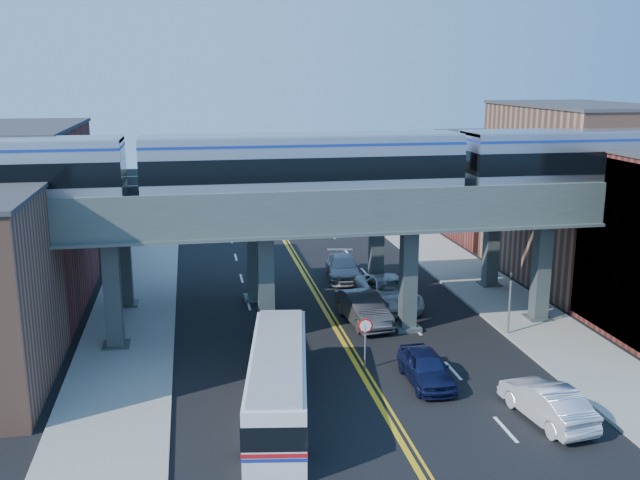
{
  "coord_description": "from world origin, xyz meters",
  "views": [
    {
      "loc": [
        -7.77,
        -28.76,
        14.23
      ],
      "look_at": [
        -0.99,
        8.23,
        5.38
      ],
      "focal_mm": 40.0,
      "sensor_mm": 36.0,
      "label": 1
    }
  ],
  "objects_px": {
    "car_parked_curb": "(547,402)",
    "car_lane_a": "(426,367)",
    "transit_train": "(303,166)",
    "transit_bus": "(278,383)",
    "car_lane_d": "(343,267)",
    "car_lane_b": "(363,308)",
    "car_lane_c": "(388,292)",
    "traffic_signal": "(510,296)",
    "stop_sign": "(365,335)"
  },
  "relations": [
    {
      "from": "transit_train",
      "to": "car_lane_d",
      "type": "bearing_deg",
      "value": 67.25
    },
    {
      "from": "traffic_signal",
      "to": "transit_bus",
      "type": "relative_size",
      "value": 0.37
    },
    {
      "from": "transit_train",
      "to": "car_parked_curb",
      "type": "bearing_deg",
      "value": -53.85
    },
    {
      "from": "traffic_signal",
      "to": "car_lane_b",
      "type": "bearing_deg",
      "value": 154.95
    },
    {
      "from": "transit_train",
      "to": "transit_bus",
      "type": "distance_m",
      "value": 12.3
    },
    {
      "from": "transit_train",
      "to": "transit_bus",
      "type": "height_order",
      "value": "transit_train"
    },
    {
      "from": "car_lane_b",
      "to": "car_lane_d",
      "type": "distance_m",
      "value": 9.33
    },
    {
      "from": "traffic_signal",
      "to": "car_lane_a",
      "type": "height_order",
      "value": "traffic_signal"
    },
    {
      "from": "transit_bus",
      "to": "transit_train",
      "type": "bearing_deg",
      "value": -7.12
    },
    {
      "from": "traffic_signal",
      "to": "car_lane_d",
      "type": "bearing_deg",
      "value": 117.39
    },
    {
      "from": "stop_sign",
      "to": "car_lane_d",
      "type": "distance_m",
      "value": 15.95
    },
    {
      "from": "stop_sign",
      "to": "car_lane_c",
      "type": "bearing_deg",
      "value": 67.69
    },
    {
      "from": "car_lane_a",
      "to": "car_lane_d",
      "type": "relative_size",
      "value": 0.83
    },
    {
      "from": "transit_bus",
      "to": "traffic_signal",
      "type": "bearing_deg",
      "value": -54.24
    },
    {
      "from": "car_parked_curb",
      "to": "transit_train",
      "type": "bearing_deg",
      "value": -61.47
    },
    {
      "from": "stop_sign",
      "to": "car_lane_d",
      "type": "relative_size",
      "value": 0.48
    },
    {
      "from": "transit_train",
      "to": "traffic_signal",
      "type": "xyz_separation_m",
      "value": [
        11.12,
        -2.0,
        -7.14
      ]
    },
    {
      "from": "car_parked_curb",
      "to": "transit_bus",
      "type": "bearing_deg",
      "value": -20.72
    },
    {
      "from": "car_lane_b",
      "to": "car_parked_curb",
      "type": "bearing_deg",
      "value": -76.48
    },
    {
      "from": "stop_sign",
      "to": "car_lane_b",
      "type": "distance_m",
      "value": 6.69
    },
    {
      "from": "car_lane_d",
      "to": "car_lane_b",
      "type": "bearing_deg",
      "value": -87.89
    },
    {
      "from": "car_lane_a",
      "to": "car_parked_curb",
      "type": "relative_size",
      "value": 0.92
    },
    {
      "from": "car_lane_d",
      "to": "car_parked_curb",
      "type": "bearing_deg",
      "value": -73.07
    },
    {
      "from": "traffic_signal",
      "to": "car_parked_curb",
      "type": "xyz_separation_m",
      "value": [
        -2.7,
        -9.52,
        -1.49
      ]
    },
    {
      "from": "transit_train",
      "to": "car_lane_c",
      "type": "relative_size",
      "value": 8.08
    },
    {
      "from": "car_lane_a",
      "to": "transit_bus",
      "type": "bearing_deg",
      "value": -164.66
    },
    {
      "from": "transit_train",
      "to": "car_lane_a",
      "type": "xyz_separation_m",
      "value": [
        4.64,
        -7.07,
        -8.67
      ]
    },
    {
      "from": "transit_bus",
      "to": "car_lane_c",
      "type": "distance_m",
      "value": 15.77
    },
    {
      "from": "stop_sign",
      "to": "transit_bus",
      "type": "distance_m",
      "value": 6.21
    },
    {
      "from": "traffic_signal",
      "to": "car_lane_a",
      "type": "distance_m",
      "value": 8.36
    },
    {
      "from": "transit_bus",
      "to": "car_parked_curb",
      "type": "distance_m",
      "value": 11.27
    },
    {
      "from": "traffic_signal",
      "to": "transit_bus",
      "type": "bearing_deg",
      "value": -152.97
    },
    {
      "from": "car_lane_a",
      "to": "car_lane_b",
      "type": "bearing_deg",
      "value": 96.75
    },
    {
      "from": "transit_train",
      "to": "traffic_signal",
      "type": "distance_m",
      "value": 13.36
    },
    {
      "from": "car_lane_b",
      "to": "car_parked_curb",
      "type": "relative_size",
      "value": 1.1
    },
    {
      "from": "car_lane_a",
      "to": "car_lane_d",
      "type": "distance_m",
      "value": 17.83
    },
    {
      "from": "transit_bus",
      "to": "car_lane_d",
      "type": "distance_m",
      "value": 20.96
    },
    {
      "from": "car_parked_curb",
      "to": "car_lane_a",
      "type": "bearing_deg",
      "value": -57.33
    },
    {
      "from": "stop_sign",
      "to": "transit_bus",
      "type": "xyz_separation_m",
      "value": [
        -4.76,
        -3.97,
        -0.34
      ]
    },
    {
      "from": "car_lane_c",
      "to": "car_lane_a",
      "type": "bearing_deg",
      "value": -99.77
    },
    {
      "from": "traffic_signal",
      "to": "car_lane_a",
      "type": "xyz_separation_m",
      "value": [
        -6.47,
        -5.07,
        -1.53
      ]
    },
    {
      "from": "stop_sign",
      "to": "car_lane_d",
      "type": "height_order",
      "value": "stop_sign"
    },
    {
      "from": "car_lane_a",
      "to": "car_lane_c",
      "type": "distance_m",
      "value": 11.42
    },
    {
      "from": "transit_bus",
      "to": "car_lane_c",
      "type": "xyz_separation_m",
      "value": [
        8.56,
        13.23,
        -0.53
      ]
    },
    {
      "from": "traffic_signal",
      "to": "transit_bus",
      "type": "xyz_separation_m",
      "value": [
        -13.66,
        -6.97,
        -0.88
      ]
    },
    {
      "from": "car_parked_curb",
      "to": "car_lane_c",
      "type": "bearing_deg",
      "value": -88.97
    },
    {
      "from": "stop_sign",
      "to": "car_lane_a",
      "type": "height_order",
      "value": "stop_sign"
    },
    {
      "from": "stop_sign",
      "to": "traffic_signal",
      "type": "height_order",
      "value": "traffic_signal"
    },
    {
      "from": "car_lane_a",
      "to": "car_lane_c",
      "type": "bearing_deg",
      "value": 83.64
    },
    {
      "from": "car_lane_a",
      "to": "car_parked_curb",
      "type": "bearing_deg",
      "value": -49.17
    }
  ]
}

